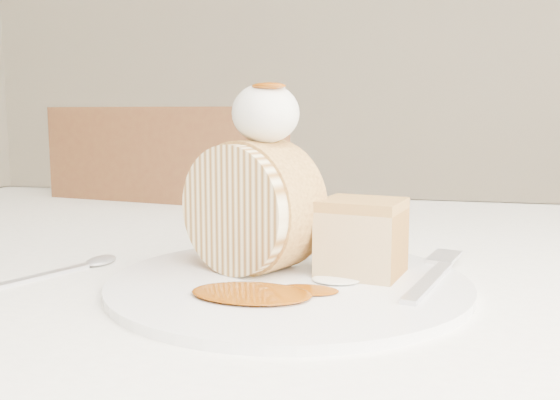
# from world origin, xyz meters

# --- Properties ---
(table) EXTENTS (1.40, 0.90, 0.75)m
(table) POSITION_xyz_m (0.00, 0.20, 0.66)
(table) COLOR silver
(table) RESTS_ON ground
(chair_far) EXTENTS (0.48, 0.48, 0.90)m
(chair_far) POSITION_xyz_m (-0.29, 0.62, 0.52)
(chair_far) COLOR brown
(chair_far) RESTS_ON ground
(plate) EXTENTS (0.35, 0.35, 0.01)m
(plate) POSITION_xyz_m (0.01, 0.08, 0.75)
(plate) COLOR white
(plate) RESTS_ON table
(roulade_slice) EXTENTS (0.13, 0.10, 0.11)m
(roulade_slice) POSITION_xyz_m (-0.03, 0.10, 0.81)
(roulade_slice) COLOR beige
(roulade_slice) RESTS_ON plate
(cake_chunk) EXTENTS (0.08, 0.07, 0.06)m
(cake_chunk) POSITION_xyz_m (0.07, 0.11, 0.79)
(cake_chunk) COLOR tan
(cake_chunk) RESTS_ON plate
(whipped_cream) EXTENTS (0.06, 0.06, 0.05)m
(whipped_cream) POSITION_xyz_m (-0.02, 0.10, 0.89)
(whipped_cream) COLOR silver
(whipped_cream) RESTS_ON roulade_slice
(caramel_drizzle) EXTENTS (0.03, 0.02, 0.01)m
(caramel_drizzle) POSITION_xyz_m (-0.01, 0.09, 0.92)
(caramel_drizzle) COLOR #793505
(caramel_drizzle) RESTS_ON whipped_cream
(caramel_pool) EXTENTS (0.10, 0.08, 0.00)m
(caramel_pool) POSITION_xyz_m (-0.01, 0.02, 0.76)
(caramel_pool) COLOR #793505
(caramel_pool) RESTS_ON plate
(fork) EXTENTS (0.06, 0.18, 0.00)m
(fork) POSITION_xyz_m (0.12, 0.09, 0.76)
(fork) COLOR silver
(fork) RESTS_ON plate
(spoon) EXTENTS (0.07, 0.14, 0.00)m
(spoon) POSITION_xyz_m (-0.21, 0.04, 0.75)
(spoon) COLOR silver
(spoon) RESTS_ON table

